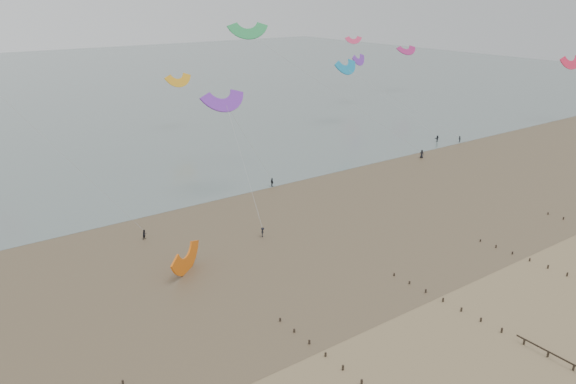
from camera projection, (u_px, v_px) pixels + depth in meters
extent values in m
plane|color=brown|center=(449.00, 329.00, 60.94)|extent=(500.00, 500.00, 0.00)
plane|color=#475654|center=(25.00, 88.00, 213.27)|extent=(500.00, 500.00, 0.00)
plane|color=#473A28|center=(268.00, 226.00, 87.60)|extent=(500.00, 500.00, 0.00)
ellipsoid|color=slate|center=(205.00, 295.00, 67.73)|extent=(23.60, 14.36, 0.01)
ellipsoid|color=slate|center=(316.00, 205.00, 96.53)|extent=(33.64, 18.32, 0.01)
ellipsoid|color=slate|center=(475.00, 181.00, 108.71)|extent=(19.65, 13.67, 0.01)
cube|color=black|center=(123.00, 383.00, 52.30)|extent=(0.16, 0.16, 0.45)
cube|color=black|center=(362.00, 382.00, 52.22)|extent=(0.16, 0.16, 0.59)
cube|color=black|center=(343.00, 368.00, 54.23)|extent=(0.16, 0.16, 0.57)
cube|color=black|center=(326.00, 355.00, 56.24)|extent=(0.16, 0.16, 0.54)
cube|color=black|center=(309.00, 342.00, 58.25)|extent=(0.16, 0.16, 0.51)
cube|color=black|center=(294.00, 331.00, 60.26)|extent=(0.16, 0.16, 0.48)
cube|color=black|center=(280.00, 320.00, 62.27)|extent=(0.16, 0.16, 0.45)
cube|color=black|center=(574.00, 368.00, 54.15)|extent=(0.16, 0.16, 0.71)
cube|color=black|center=(548.00, 354.00, 56.16)|extent=(0.16, 0.16, 0.68)
cube|color=black|center=(524.00, 342.00, 58.17)|extent=(0.16, 0.16, 0.65)
cube|color=black|center=(502.00, 331.00, 60.18)|extent=(0.16, 0.16, 0.62)
cube|color=black|center=(481.00, 320.00, 62.19)|extent=(0.16, 0.16, 0.59)
cube|color=black|center=(461.00, 310.00, 64.20)|extent=(0.16, 0.16, 0.57)
cube|color=black|center=(443.00, 300.00, 66.21)|extent=(0.16, 0.16, 0.54)
cube|color=black|center=(426.00, 291.00, 68.22)|extent=(0.16, 0.16, 0.51)
cube|color=black|center=(409.00, 283.00, 70.23)|extent=(0.16, 0.16, 0.48)
cube|color=black|center=(394.00, 275.00, 72.24)|extent=(0.16, 0.16, 0.45)
cube|color=black|center=(567.00, 274.00, 72.16)|extent=(0.16, 0.16, 0.59)
cube|color=black|center=(548.00, 267.00, 74.17)|extent=(0.16, 0.16, 0.57)
cube|color=black|center=(530.00, 260.00, 76.18)|extent=(0.16, 0.16, 0.54)
cube|color=black|center=(512.00, 253.00, 78.19)|extent=(0.16, 0.16, 0.51)
cube|color=black|center=(496.00, 247.00, 80.20)|extent=(0.16, 0.16, 0.48)
cube|color=black|center=(480.00, 240.00, 82.21)|extent=(0.16, 0.16, 0.45)
cube|color=black|center=(563.00, 218.00, 90.17)|extent=(0.16, 0.16, 0.48)
cube|color=black|center=(548.00, 214.00, 92.18)|extent=(0.16, 0.16, 0.45)
imported|color=black|center=(422.00, 154.00, 123.40)|extent=(0.91, 1.07, 1.85)
imported|color=black|center=(145.00, 234.00, 82.85)|extent=(0.89, 0.80, 1.50)
imported|color=black|center=(437.00, 138.00, 136.98)|extent=(1.46, 0.47, 1.57)
imported|color=black|center=(263.00, 232.00, 83.59)|extent=(1.09, 1.09, 1.52)
imported|color=black|center=(459.00, 139.00, 136.35)|extent=(0.96, 0.94, 1.57)
imported|color=black|center=(272.00, 182.00, 105.25)|extent=(0.57, 1.05, 1.69)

